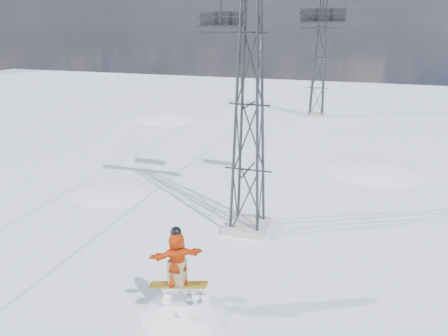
{
  "coord_description": "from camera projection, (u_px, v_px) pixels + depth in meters",
  "views": [
    {
      "loc": [
        5.2,
        -8.79,
        8.65
      ],
      "look_at": [
        0.75,
        4.86,
        3.82
      ],
      "focal_mm": 35.0,
      "sensor_mm": 36.0,
      "label": 1
    }
  ],
  "objects": [
    {
      "name": "lift_chair_near",
      "position": [
        221.0,
        21.0,
        19.83
      ],
      "size": [
        2.18,
        0.63,
        2.7
      ],
      "color": "black",
      "rests_on": "ground"
    },
    {
      "name": "lift_tower_near",
      "position": [
        249.0,
        105.0,
        17.44
      ],
      "size": [
        5.2,
        1.8,
        11.43
      ],
      "color": "#999999",
      "rests_on": "ground"
    },
    {
      "name": "lift_chair_mid",
      "position": [
        322.0,
        17.0,
        19.45
      ],
      "size": [
        2.02,
        0.58,
        2.5
      ],
      "color": "black",
      "rests_on": "ground"
    },
    {
      "name": "lift_tower_far",
      "position": [
        320.0,
        58.0,
        39.97
      ],
      "size": [
        5.2,
        1.8,
        11.43
      ],
      "color": "#999999",
      "rests_on": "ground"
    },
    {
      "name": "snow_terrain",
      "position": [
        222.0,
        256.0,
        35.81
      ],
      "size": [
        39.0,
        37.0,
        22.0
      ],
      "color": "white",
      "rests_on": "ground"
    }
  ]
}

